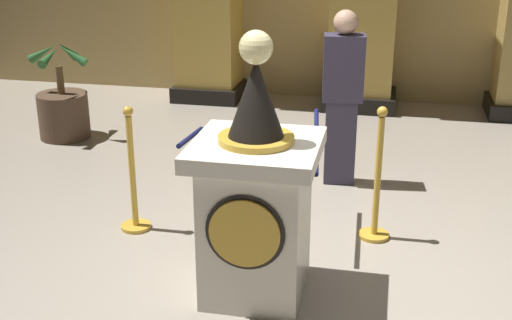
% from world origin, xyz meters
% --- Properties ---
extents(ground_plane, '(11.39, 11.39, 0.00)m').
position_xyz_m(ground_plane, '(0.00, 0.00, 0.00)').
color(ground_plane, '#9E9384').
extents(pedestal_clock, '(0.79, 0.79, 1.75)m').
position_xyz_m(pedestal_clock, '(-0.39, -0.25, 0.67)').
color(pedestal_clock, silver).
rests_on(pedestal_clock, ground_plane).
extents(stanchion_near, '(0.24, 0.24, 1.06)m').
position_xyz_m(stanchion_near, '(0.35, 0.72, 0.37)').
color(stanchion_near, gold).
rests_on(stanchion_near, ground_plane).
extents(stanchion_far, '(0.24, 0.24, 1.02)m').
position_xyz_m(stanchion_far, '(-1.53, 0.48, 0.36)').
color(stanchion_far, gold).
rests_on(stanchion_far, ground_plane).
extents(velvet_rope, '(1.10, 1.07, 0.22)m').
position_xyz_m(velvet_rope, '(-0.59, 0.60, 0.79)').
color(velvet_rope, '#141947').
extents(potted_palm_left, '(0.71, 0.70, 1.10)m').
position_xyz_m(potted_palm_left, '(-3.14, 2.47, 0.31)').
color(potted_palm_left, '#4C3828').
rests_on(potted_palm_left, ground_plane).
extents(bystander_guest, '(0.38, 0.26, 1.60)m').
position_xyz_m(bystander_guest, '(-0.02, 1.80, 0.84)').
color(bystander_guest, '#383347').
rests_on(bystander_guest, ground_plane).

